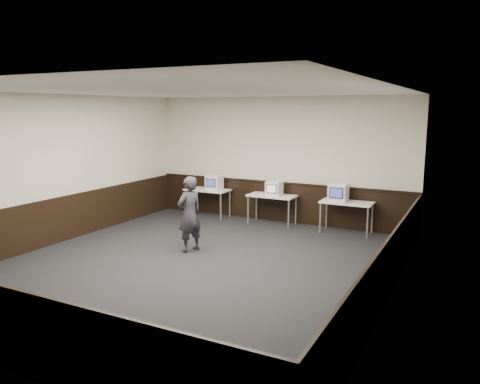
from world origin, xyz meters
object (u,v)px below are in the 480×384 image
Objects in this scene: person at (189,214)px; emac_center at (274,188)px; emac_left at (214,183)px; desk_center at (272,198)px; desk_right at (347,205)px; desk_left at (207,192)px; emac_right at (338,192)px.

emac_center is at bearing -173.11° from person.
person reaches higher than emac_left.
emac_left is 1.77m from emac_center.
desk_center is 3.02× the size of emac_center.
desk_right is 3.60m from emac_left.
desk_left is 1.90m from desk_center.
person is at bearing -104.52° from emac_center.
desk_left is at bearing -177.35° from emac_left.
emac_center is 2.91m from person.
desk_center is 2.54× the size of emac_right.
desk_center is at bearing 0.00° from desk_left.
person is (1.12, -2.91, -0.16)m from emac_left.
emac_right is at bearing -0.91° from emac_center.
desk_left is 3.80m from desk_right.
person reaches higher than desk_right.
desk_left is 0.77× the size of person.
person is (-2.48, -2.89, 0.10)m from desk_right.
desk_right is 2.54× the size of emac_right.
emac_right is at bearing -1.23° from desk_center.
person is at bearing -101.34° from desk_center.
emac_left reaches higher than desk_left.
desk_left is at bearing -135.47° from person.
desk_right is at bearing 0.00° from desk_center.
emac_center is at bearing -1.52° from desk_left.
emac_right reaches higher than desk_center.
desk_left is 1.00× the size of desk_center.
emac_center is at bearing -178.35° from desk_right.
desk_left is at bearing 180.00° from desk_center.
desk_center is at bearing 144.64° from emac_center.
person is at bearing -130.86° from emac_right.
emac_right is at bearing 161.27° from person.
desk_center is at bearing 180.00° from desk_right.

